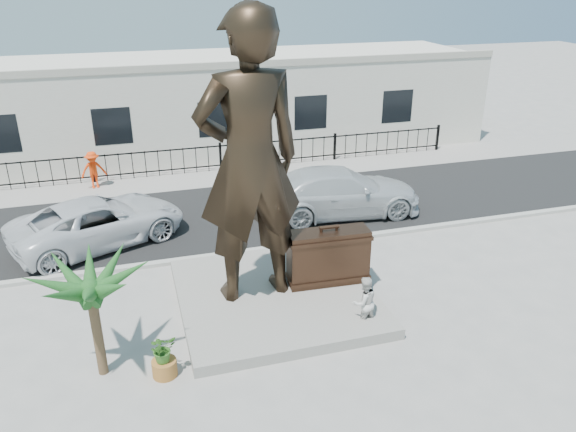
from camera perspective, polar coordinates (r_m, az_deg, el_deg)
name	(u,v)px	position (r m, az deg, el deg)	size (l,w,h in m)	color
ground	(310,329)	(14.61, 2.26, -11.37)	(100.00, 100.00, 0.00)	#9E9991
street	(244,210)	(21.40, -4.54, 0.61)	(40.00, 7.00, 0.01)	black
curb	(266,249)	(18.28, -2.22, -3.38)	(40.00, 0.25, 0.12)	#A5A399
far_sidewalk	(224,176)	(25.06, -6.49, 4.08)	(40.00, 2.50, 0.02)	#9E9991
plinth	(276,296)	(15.60, -1.26, -8.17)	(5.20, 5.20, 0.30)	gray
fence	(221,158)	(25.62, -6.87, 5.90)	(22.00, 0.10, 1.20)	black
building	(204,103)	(29.22, -8.50, 11.30)	(28.00, 7.00, 4.40)	silver
statue	(249,161)	(13.99, -3.97, 5.57)	(2.73, 1.79, 7.49)	black
suitcase	(328,257)	(15.65, 4.10, -4.15)	(2.24, 0.71, 1.58)	#322015
tourist	(364,302)	(14.45, 7.74, -8.67)	(0.68, 0.53, 1.41)	silver
car_white	(99,222)	(19.47, -18.68, -0.55)	(2.59, 5.63, 1.56)	silver
car_silver	(339,192)	(20.77, 5.25, 2.46)	(2.45, 6.02, 1.75)	silver
worker	(93,170)	(24.60, -19.17, 4.45)	(1.01, 0.58, 1.56)	#FF3F0D
palm_tree	(104,372)	(13.91, -18.20, -14.84)	(1.80, 1.80, 3.20)	#1B4B1B
planter	(165,368)	(13.35, -12.43, -14.82)	(0.56, 0.56, 0.40)	#9E632A
shrub	(162,349)	(13.03, -12.63, -13.02)	(0.58, 0.51, 0.65)	#356922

